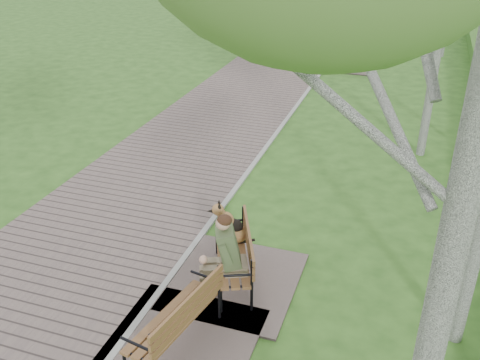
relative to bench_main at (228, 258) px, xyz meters
The scene contains 5 objects.
walkway 16.57m from the bench_main, 99.23° to the left, with size 3.50×67.00×0.04m, color #665753.
kerb 16.38m from the bench_main, 93.17° to the left, with size 0.10×67.00×0.05m, color #999993.
bench_main is the anchor object (origin of this frame).
bench_second 1.55m from the bench_main, 97.15° to the right, with size 1.91×2.12×1.17m.
bench_third 13.26m from the bench_main, 90.59° to the left, with size 1.74×1.94×1.07m.
Camera 1 is at (3.22, -1.12, 5.22)m, focal length 40.00 mm.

